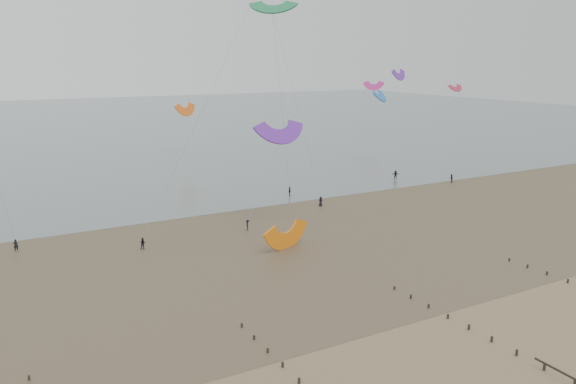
{
  "coord_description": "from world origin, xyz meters",
  "views": [
    {
      "loc": [
        -33.38,
        -31.63,
        24.12
      ],
      "look_at": [
        -0.21,
        28.0,
        8.0
      ],
      "focal_mm": 35.0,
      "sensor_mm": 36.0,
      "label": 1
    }
  ],
  "objects": [
    {
      "name": "grounded_kite",
      "position": [
        0.59,
        29.74,
        0.0
      ],
      "size": [
        8.19,
        7.26,
        3.76
      ],
      "primitive_type": null,
      "rotation": [
        1.54,
        0.0,
        0.33
      ],
      "color": "orange",
      "rests_on": "ground"
    },
    {
      "name": "sea_and_shore",
      "position": [
        -4.08,
        34.4,
        0.01
      ],
      "size": [
        500.0,
        665.0,
        0.03
      ],
      "color": "#475654",
      "rests_on": "ground"
    },
    {
      "name": "kitesurfers",
      "position": [
        17.07,
        48.9,
        0.84
      ],
      "size": [
        111.03,
        19.89,
        1.78
      ],
      "color": "black",
      "rests_on": "ground"
    },
    {
      "name": "kites_airborne",
      "position": [
        -16.23,
        89.43,
        20.15
      ],
      "size": [
        230.57,
        118.43,
        39.11
      ],
      "color": "#1F7E4A",
      "rests_on": "ground"
    },
    {
      "name": "kitesurfer_lead",
      "position": [
        -30.66,
        45.54,
        0.81
      ],
      "size": [
        0.65,
        0.48,
        1.62
      ],
      "primitive_type": "imported",
      "rotation": [
        0.0,
        0.0,
        2.98
      ],
      "color": "black",
      "rests_on": "ground"
    },
    {
      "name": "ground",
      "position": [
        0.0,
        0.0,
        0.0
      ],
      "size": [
        500.0,
        500.0,
        0.0
      ],
      "primitive_type": "plane",
      "color": "brown",
      "rests_on": "ground"
    }
  ]
}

